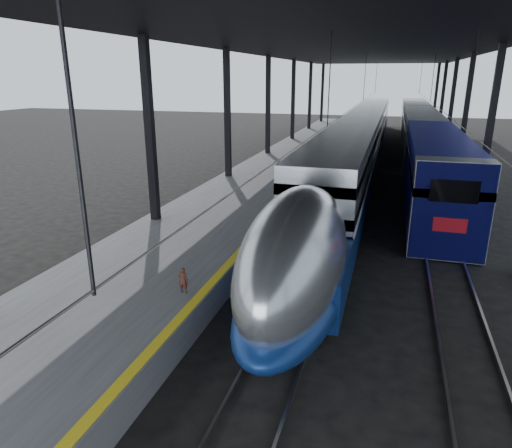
% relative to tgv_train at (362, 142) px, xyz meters
% --- Properties ---
extents(ground, '(160.00, 160.00, 0.00)m').
position_rel_tgv_train_xyz_m(ground, '(-2.00, -26.87, -2.02)').
color(ground, black).
rests_on(ground, ground).
extents(platform, '(6.00, 80.00, 1.00)m').
position_rel_tgv_train_xyz_m(platform, '(-5.50, -6.87, -1.52)').
color(platform, '#4C4C4F').
rests_on(platform, ground).
extents(yellow_strip, '(0.30, 80.00, 0.01)m').
position_rel_tgv_train_xyz_m(yellow_strip, '(-2.70, -6.87, -1.02)').
color(yellow_strip, yellow).
rests_on(yellow_strip, platform).
extents(rails, '(6.52, 80.00, 0.16)m').
position_rel_tgv_train_xyz_m(rails, '(2.50, -6.87, -1.94)').
color(rails, slate).
rests_on(rails, ground).
extents(canopy, '(18.00, 75.00, 9.47)m').
position_rel_tgv_train_xyz_m(canopy, '(-0.10, -6.87, 7.09)').
color(canopy, black).
rests_on(canopy, ground).
extents(tgv_train, '(3.02, 65.20, 4.32)m').
position_rel_tgv_train_xyz_m(tgv_train, '(0.00, 0.00, 0.00)').
color(tgv_train, silver).
rests_on(tgv_train, ground).
extents(second_train, '(3.05, 56.05, 4.20)m').
position_rel_tgv_train_xyz_m(second_train, '(5.00, 6.14, 0.11)').
color(second_train, '#161891').
rests_on(second_train, ground).
extents(child, '(0.32, 0.23, 0.83)m').
position_rel_tgv_train_xyz_m(child, '(-3.27, -28.51, -0.60)').
color(child, '#51261B').
rests_on(child, platform).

